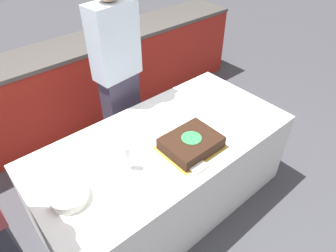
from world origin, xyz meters
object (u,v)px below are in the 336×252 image
person_cutting_cake (118,75)px  cake (191,143)px  wine_glass (127,154)px  plate_stack (69,196)px

person_cutting_cake → cake: bearing=83.0°
person_cutting_cake → wine_glass: bearing=53.1°
cake → wine_glass: size_ratio=2.28×
cake → person_cutting_cake: size_ratio=0.24×
plate_stack → person_cutting_cake: 1.18m
wine_glass → person_cutting_cake: (0.46, 0.79, 0.07)m
wine_glass → person_cutting_cake: person_cutting_cake is taller
cake → plate_stack: bearing=170.5°
wine_glass → cake: bearing=-15.6°
plate_stack → wine_glass: wine_glass is taller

